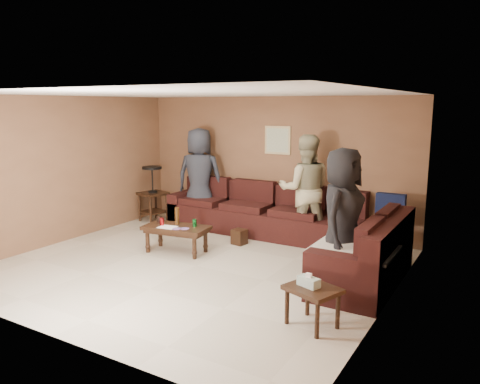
{
  "coord_description": "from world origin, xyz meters",
  "views": [
    {
      "loc": [
        3.91,
        -5.35,
        2.35
      ],
      "look_at": [
        0.25,
        0.85,
        1.0
      ],
      "focal_mm": 35.0,
      "sensor_mm": 36.0,
      "label": 1
    }
  ],
  "objects": [
    {
      "name": "waste_bin",
      "position": [
        -0.01,
        1.27,
        0.13
      ],
      "size": [
        0.24,
        0.24,
        0.26
      ],
      "primitive_type": "cube",
      "rotation": [
        0.0,
        0.0,
        -0.14
      ],
      "color": "black",
      "rests_on": "ground"
    },
    {
      "name": "person_right",
      "position": [
        2.04,
        0.42,
        0.91
      ],
      "size": [
        0.59,
        0.9,
        1.81
      ],
      "primitive_type": "imported",
      "rotation": [
        0.0,
        0.0,
        1.55
      ],
      "color": "black",
      "rests_on": "ground"
    },
    {
      "name": "coffee_table",
      "position": [
        -0.66,
        0.38,
        0.37
      ],
      "size": [
        1.1,
        0.66,
        0.71
      ],
      "rotation": [
        0.0,
        0.0,
        0.14
      ],
      "color": "black",
      "rests_on": "ground"
    },
    {
      "name": "sectional_sofa",
      "position": [
        0.81,
        1.52,
        0.33
      ],
      "size": [
        4.65,
        2.9,
        0.97
      ],
      "color": "black",
      "rests_on": "ground"
    },
    {
      "name": "end_table_left",
      "position": [
        -2.35,
        1.77,
        0.59
      ],
      "size": [
        0.6,
        0.6,
        1.13
      ],
      "rotation": [
        0.0,
        0.0,
        -0.26
      ],
      "color": "black",
      "rests_on": "ground"
    },
    {
      "name": "person_left",
      "position": [
        -1.37,
        2.05,
        0.96
      ],
      "size": [
        1.07,
        0.84,
        1.91
      ],
      "primitive_type": "imported",
      "rotation": [
        0.0,
        0.0,
        3.42
      ],
      "color": "#272C36",
      "rests_on": "ground"
    },
    {
      "name": "wall_art",
      "position": [
        0.1,
        2.48,
        1.7
      ],
      "size": [
        0.52,
        0.04,
        0.52
      ],
      "color": "tan",
      "rests_on": "ground"
    },
    {
      "name": "person_middle",
      "position": [
        0.9,
        1.93,
        0.93
      ],
      "size": [
        1.13,
        1.04,
        1.86
      ],
      "primitive_type": "imported",
      "rotation": [
        0.0,
        0.0,
        3.61
      ],
      "color": "tan",
      "rests_on": "ground"
    },
    {
      "name": "room",
      "position": [
        0.0,
        0.0,
        1.66
      ],
      "size": [
        5.6,
        5.5,
        2.5
      ],
      "color": "beige",
      "rests_on": "ground"
    },
    {
      "name": "side_table_right",
      "position": [
        2.19,
        -0.92,
        0.39
      ],
      "size": [
        0.65,
        0.59,
        0.59
      ],
      "rotation": [
        0.0,
        0.0,
        -0.34
      ],
      "color": "black",
      "rests_on": "ground"
    }
  ]
}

